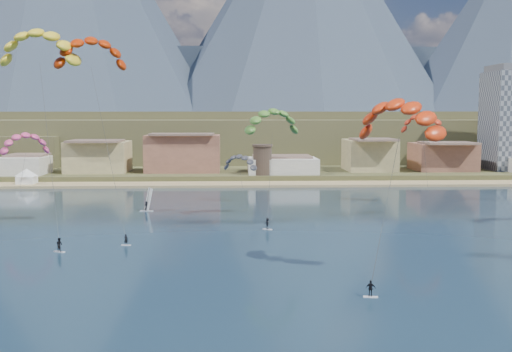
# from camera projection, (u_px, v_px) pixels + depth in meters

# --- Properties ---
(ground) EXTENTS (2400.00, 2400.00, 0.00)m
(ground) POSITION_uv_depth(u_px,v_px,m) (269.00, 311.00, 60.13)
(ground) COLOR black
(ground) RESTS_ON ground
(beach) EXTENTS (2200.00, 12.00, 0.90)m
(beach) POSITION_uv_depth(u_px,v_px,m) (245.00, 184.00, 165.49)
(beach) COLOR tan
(beach) RESTS_ON ground
(land) EXTENTS (2200.00, 900.00, 4.00)m
(land) POSITION_uv_depth(u_px,v_px,m) (236.00, 133.00, 616.87)
(land) COLOR brown
(land) RESTS_ON ground
(foothills) EXTENTS (940.00, 210.00, 18.00)m
(foothills) POSITION_uv_depth(u_px,v_px,m) (287.00, 135.00, 291.20)
(foothills) COLOR brown
(foothills) RESTS_ON ground
(mountain_ridge) EXTENTS (2060.00, 480.00, 400.00)m
(mountain_ridge) POSITION_uv_depth(u_px,v_px,m) (224.00, 20.00, 863.28)
(mountain_ridge) COLOR #2B3648
(mountain_ridge) RESTS_ON ground
(town) EXTENTS (400.00, 24.00, 12.00)m
(town) POSITION_uv_depth(u_px,v_px,m) (107.00, 152.00, 179.07)
(town) COLOR silver
(town) RESTS_ON ground
(watchtower) EXTENTS (5.82, 5.82, 8.60)m
(watchtower) POSITION_uv_depth(u_px,v_px,m) (262.00, 159.00, 173.02)
(watchtower) COLOR #47382D
(watchtower) RESTS_ON ground
(kitesurfer_red) EXTENTS (13.56, 14.22, 32.55)m
(kitesurfer_red) POSITION_uv_depth(u_px,v_px,m) (91.00, 48.00, 96.39)
(kitesurfer_red) COLOR silver
(kitesurfer_red) RESTS_ON ground
(kitesurfer_yellow) EXTENTS (13.40, 16.21, 33.84)m
(kitesurfer_yellow) POSITION_uv_depth(u_px,v_px,m) (39.00, 43.00, 94.69)
(kitesurfer_yellow) COLOR silver
(kitesurfer_yellow) RESTS_ON ground
(kitesurfer_orange) EXTENTS (11.70, 15.35, 22.70)m
(kitesurfer_orange) POSITION_uv_depth(u_px,v_px,m) (400.00, 113.00, 72.17)
(kitesurfer_orange) COLOR silver
(kitesurfer_orange) RESTS_ON ground
(kitesurfer_green) EXTENTS (11.32, 14.39, 21.49)m
(kitesurfer_green) POSITION_uv_depth(u_px,v_px,m) (272.00, 118.00, 110.38)
(kitesurfer_green) COLOR silver
(kitesurfer_green) RESTS_ON ground
(distant_kite_pink) EXTENTS (10.68, 8.47, 17.30)m
(distant_kite_pink) POSITION_uv_depth(u_px,v_px,m) (25.00, 140.00, 125.35)
(distant_kite_pink) COLOR #262626
(distant_kite_pink) RESTS_ON ground
(distant_kite_dark) EXTENTS (8.36, 6.94, 12.65)m
(distant_kite_dark) POSITION_uv_depth(u_px,v_px,m) (240.00, 160.00, 133.44)
(distant_kite_dark) COLOR #262626
(distant_kite_dark) RESTS_ON ground
(distant_kite_orange) EXTENTS (10.12, 7.69, 20.86)m
(distant_kite_orange) POSITION_uv_depth(u_px,v_px,m) (423.00, 120.00, 129.15)
(distant_kite_orange) COLOR #262626
(distant_kite_orange) RESTS_ON ground
(windsurfer) EXTENTS (2.68, 2.94, 4.60)m
(windsurfer) POSITION_uv_depth(u_px,v_px,m) (147.00, 204.00, 121.33)
(windsurfer) COLOR silver
(windsurfer) RESTS_ON ground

